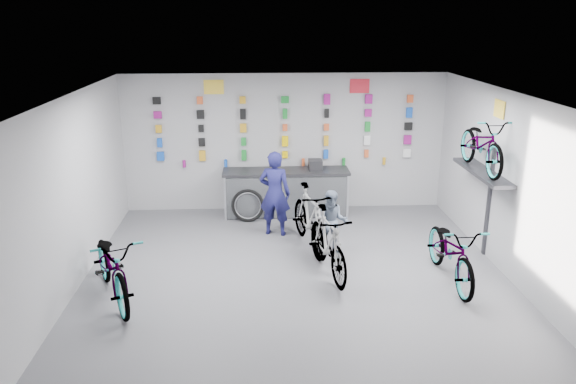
{
  "coord_description": "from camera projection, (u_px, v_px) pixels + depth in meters",
  "views": [
    {
      "loc": [
        -0.61,
        -8.02,
        4.14
      ],
      "look_at": [
        -0.08,
        1.4,
        1.18
      ],
      "focal_mm": 35.0,
      "sensor_mm": 36.0,
      "label": 1
    }
  ],
  "objects": [
    {
      "name": "clerk",
      "position": [
        275.0,
        193.0,
        10.93
      ],
      "size": [
        0.7,
        0.55,
        1.69
      ],
      "primitive_type": "imported",
      "rotation": [
        0.0,
        0.0,
        2.89
      ],
      "color": "#191952",
      "rests_on": "floor"
    },
    {
      "name": "wall_left",
      "position": [
        62.0,
        204.0,
        8.27
      ],
      "size": [
        0.0,
        8.0,
        8.0
      ],
      "primitive_type": "plane",
      "rotation": [
        1.57,
        0.0,
        1.57
      ],
      "color": "#ABABAE",
      "rests_on": "floor"
    },
    {
      "name": "spare_wheel",
      "position": [
        248.0,
        206.0,
        11.78
      ],
      "size": [
        0.71,
        0.26,
        0.7
      ],
      "rotation": [
        0.0,
        0.0,
        -0.09
      ],
      "color": "black",
      "rests_on": "floor"
    },
    {
      "name": "bike_right",
      "position": [
        451.0,
        251.0,
        9.04
      ],
      "size": [
        0.74,
        2.02,
        1.05
      ],
      "primitive_type": "imported",
      "rotation": [
        0.0,
        0.0,
        0.02
      ],
      "color": "gray",
      "rests_on": "floor"
    },
    {
      "name": "register",
      "position": [
        315.0,
        165.0,
        11.99
      ],
      "size": [
        0.29,
        0.31,
        0.22
      ],
      "primitive_type": "cube",
      "rotation": [
        0.0,
        0.0,
        0.02
      ],
      "color": "black",
      "rests_on": "counter"
    },
    {
      "name": "sign_left",
      "position": [
        214.0,
        87.0,
        11.81
      ],
      "size": [
        0.42,
        0.02,
        0.3
      ],
      "primitive_type": "cube",
      "color": "yellow",
      "rests_on": "wall_back"
    },
    {
      "name": "bike_left",
      "position": [
        112.0,
        266.0,
        8.45
      ],
      "size": [
        1.53,
        2.2,
        1.1
      ],
      "primitive_type": "imported",
      "rotation": [
        0.0,
        0.0,
        0.43
      ],
      "color": "gray",
      "rests_on": "floor"
    },
    {
      "name": "wall_right",
      "position": [
        524.0,
        196.0,
        8.65
      ],
      "size": [
        0.0,
        8.0,
        8.0
      ],
      "primitive_type": "plane",
      "rotation": [
        1.57,
        0.0,
        -1.57
      ],
      "color": "#ABABAE",
      "rests_on": "floor"
    },
    {
      "name": "ceiling",
      "position": [
        299.0,
        100.0,
        8.01
      ],
      "size": [
        8.0,
        8.0,
        0.0
      ],
      "primitive_type": "plane",
      "rotation": [
        3.14,
        0.0,
        0.0
      ],
      "color": "white",
      "rests_on": "wall_back"
    },
    {
      "name": "bike_service",
      "position": [
        310.0,
        218.0,
        10.36
      ],
      "size": [
        0.96,
        2.01,
        1.17
      ],
      "primitive_type": "imported",
      "rotation": [
        0.0,
        0.0,
        0.22
      ],
      "color": "gray",
      "rests_on": "floor"
    },
    {
      "name": "merch_wall",
      "position": [
        288.0,
        130.0,
        12.12
      ],
      "size": [
        5.57,
        0.08,
        1.56
      ],
      "color": "blue",
      "rests_on": "wall_back"
    },
    {
      "name": "customer",
      "position": [
        332.0,
        222.0,
        10.13
      ],
      "size": [
        0.63,
        0.53,
        1.18
      ],
      "primitive_type": "imported",
      "rotation": [
        0.0,
        0.0,
        -0.15
      ],
      "color": "slate",
      "rests_on": "floor"
    },
    {
      "name": "wall_front",
      "position": [
        334.0,
        350.0,
        4.65
      ],
      "size": [
        7.0,
        0.0,
        7.0
      ],
      "primitive_type": "plane",
      "rotation": [
        -1.57,
        0.0,
        0.0
      ],
      "color": "#ABABAE",
      "rests_on": "floor"
    },
    {
      "name": "wall_back",
      "position": [
        285.0,
        143.0,
        12.27
      ],
      "size": [
        7.0,
        0.0,
        7.0
      ],
      "primitive_type": "plane",
      "rotation": [
        1.57,
        0.0,
        0.0
      ],
      "color": "#ABABAE",
      "rests_on": "floor"
    },
    {
      "name": "bike_wall",
      "position": [
        482.0,
        144.0,
        9.61
      ],
      "size": [
        0.63,
        1.8,
        0.95
      ],
      "primitive_type": "imported",
      "color": "gray",
      "rests_on": "wall_bracket"
    },
    {
      "name": "bike_center",
      "position": [
        328.0,
        243.0,
        9.28
      ],
      "size": [
        0.87,
        1.93,
        1.12
      ],
      "primitive_type": "imported",
      "rotation": [
        0.0,
        0.0,
        0.19
      ],
      "color": "gray",
      "rests_on": "floor"
    },
    {
      "name": "sign_right",
      "position": [
        360.0,
        86.0,
        11.97
      ],
      "size": [
        0.42,
        0.02,
        0.3
      ],
      "primitive_type": "cube",
      "color": "red",
      "rests_on": "wall_back"
    },
    {
      "name": "counter",
      "position": [
        286.0,
        193.0,
        12.14
      ],
      "size": [
        2.7,
        0.66,
        1.0
      ],
      "color": "black",
      "rests_on": "floor"
    },
    {
      "name": "wall_bracket",
      "position": [
        483.0,
        177.0,
        9.79
      ],
      "size": [
        0.39,
        1.9,
        2.0
      ],
      "color": "#333338",
      "rests_on": "wall_right"
    },
    {
      "name": "floor",
      "position": [
        298.0,
        289.0,
        8.91
      ],
      "size": [
        8.0,
        8.0,
        0.0
      ],
      "primitive_type": "plane",
      "color": "#56565B",
      "rests_on": "ground"
    },
    {
      "name": "sign_side",
      "position": [
        499.0,
        109.0,
        9.45
      ],
      "size": [
        0.02,
        0.4,
        0.3
      ],
      "primitive_type": "cube",
      "color": "yellow",
      "rests_on": "wall_right"
    }
  ]
}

